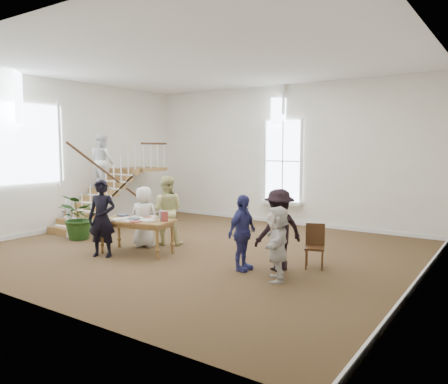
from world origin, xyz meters
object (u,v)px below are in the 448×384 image
Objects in this scene: library_table at (137,223)px; police_officer at (102,218)px; person_yellow at (166,210)px; woman_cluster_a at (242,233)px; elderly_woman at (144,217)px; side_chair at (315,243)px; woman_cluster_b at (279,230)px; floor_plant at (80,217)px; woman_cluster_c at (277,243)px.

police_officer is (-0.45, -0.65, 0.16)m from library_table.
person_yellow is 1.14× the size of woman_cluster_a.
woman_cluster_a is at bearing -10.88° from police_officer.
elderly_woman is 0.86× the size of person_yellow.
woman_cluster_a is at bearing -7.27° from library_table.
woman_cluster_b is at bearing -152.11° from side_chair.
woman_cluster_a reaches higher than floor_plant.
elderly_woman reaches higher than floor_plant.
library_table is 2.81m from woman_cluster_a.
side_chair is (3.94, 1.24, -0.22)m from library_table.
elderly_woman is at bearing 28.46° from person_yellow.
library_table is 0.81m from police_officer.
person_yellow reaches higher than police_officer.
woman_cluster_a reaches higher than elderly_woman.
police_officer is at bearing 67.53° from elderly_woman.
elderly_woman is 3.76m from woman_cluster_b.
floor_plant is at bearing 163.13° from library_table.
person_yellow is at bearing 19.95° from floor_plant.
elderly_woman is 0.92× the size of woman_cluster_b.
woman_cluster_c is at bearing -16.61° from police_officer.
woman_cluster_c is (0.30, -0.65, -0.12)m from woman_cluster_b.
library_table is 1.05× the size of police_officer.
elderly_woman is at bearing -125.20° from woman_cluster_c.
elderly_woman is 1.08× the size of woman_cluster_c.
woman_cluster_a reaches higher than library_table.
elderly_woman is at bearing 83.64° from woman_cluster_a.
woman_cluster_c is 1.28m from side_chair.
floor_plant reaches higher than side_chair.
elderly_woman is 1.67× the size of side_chair.
elderly_woman reaches higher than library_table.
woman_cluster_a is 5.21m from floor_plant.
woman_cluster_a reaches higher than side_chair.
person_yellow reaches higher than floor_plant.
person_yellow reaches higher than woman_cluster_a.
floor_plant is (-2.35, -0.85, -0.27)m from person_yellow.
woman_cluster_a is 1.70× the size of side_chair.
side_chair is (0.54, 0.60, -0.33)m from woman_cluster_b.
floor_plant is at bearing -8.10° from elderly_woman.
library_table is 1.11m from person_yellow.
woman_cluster_b is (3.76, 0.04, 0.07)m from elderly_woman.
side_chair is at bearing 6.24° from library_table.
woman_cluster_a is at bearing -129.24° from woman_cluster_c.
elderly_woman is 3.18m from woman_cluster_a.
woman_cluster_a is at bearing -157.42° from side_chair.
police_officer is at bearing -107.89° from woman_cluster_c.
person_yellow reaches higher than elderly_woman.
woman_cluster_b reaches higher than woman_cluster_a.
side_chair is at bearing -2.15° from police_officer.
elderly_woman is 4.35m from side_chair.
woman_cluster_b is (3.86, 1.29, -0.05)m from police_officer.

